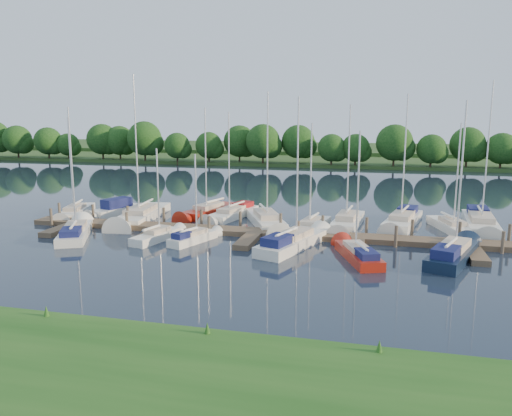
% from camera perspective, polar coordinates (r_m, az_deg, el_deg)
% --- Properties ---
extents(ground, '(260.00, 260.00, 0.00)m').
position_cam_1_polar(ground, '(32.93, -3.24, -6.28)').
color(ground, '#182230').
rests_on(ground, ground).
extents(near_bank, '(90.00, 10.00, 0.50)m').
position_cam_1_polar(near_bank, '(19.29, -18.02, -18.84)').
color(near_bank, '#1B4B15').
rests_on(near_bank, ground).
extents(dock, '(40.00, 6.00, 0.40)m').
position_cam_1_polar(dock, '(39.68, -0.17, -3.02)').
color(dock, brown).
rests_on(dock, ground).
extents(mooring_pilings, '(38.24, 2.84, 2.00)m').
position_cam_1_polar(mooring_pilings, '(40.65, 0.21, -2.11)').
color(mooring_pilings, '#473D33').
rests_on(mooring_pilings, ground).
extents(far_shore, '(180.00, 30.00, 0.60)m').
position_cam_1_polar(far_shore, '(105.93, 8.70, 5.50)').
color(far_shore, '#24461B').
rests_on(far_shore, ground).
extents(distant_hill, '(220.00, 40.00, 1.40)m').
position_cam_1_polar(distant_hill, '(130.75, 9.70, 6.61)').
color(distant_hill, '#385525').
rests_on(distant_hill, ground).
extents(treeline, '(146.79, 10.40, 8.25)m').
position_cam_1_polar(treeline, '(92.26, 10.28, 7.16)').
color(treeline, '#38281C').
rests_on(treeline, ground).
extents(sailboat_n_0, '(3.46, 7.65, 9.67)m').
position_cam_1_polar(sailboat_n_0, '(50.91, -19.99, -0.54)').
color(sailboat_n_0, white).
rests_on(sailboat_n_0, ground).
extents(motorboat, '(3.45, 6.01, 2.02)m').
position_cam_1_polar(motorboat, '(50.08, -15.76, -0.32)').
color(motorboat, white).
rests_on(motorboat, ground).
extents(sailboat_n_2, '(3.51, 10.81, 13.51)m').
position_cam_1_polar(sailboat_n_2, '(47.13, -13.09, -1.01)').
color(sailboat_n_2, white).
rests_on(sailboat_n_2, ground).
extents(sailboat_n_3, '(3.91, 8.30, 10.62)m').
position_cam_1_polar(sailboat_n_3, '(48.15, -5.47, -0.53)').
color(sailboat_n_3, '#9E1C0E').
rests_on(sailboat_n_3, ground).
extents(sailboat_n_4, '(3.51, 8.06, 10.18)m').
position_cam_1_polar(sailboat_n_4, '(46.90, -2.79, -0.75)').
color(sailboat_n_4, white).
rests_on(sailboat_n_4, ground).
extents(sailboat_n_5, '(5.38, 9.15, 11.91)m').
position_cam_1_polar(sailboat_n_5, '(43.73, 1.21, -1.63)').
color(sailboat_n_5, white).
rests_on(sailboat_n_5, ground).
extents(sailboat_n_6, '(2.72, 7.34, 9.21)m').
position_cam_1_polar(sailboat_n_6, '(42.13, 6.25, -2.18)').
color(sailboat_n_6, white).
rests_on(sailboat_n_6, ground).
extents(sailboat_n_7, '(2.67, 8.47, 10.88)m').
position_cam_1_polar(sailboat_n_7, '(43.65, 10.35, -1.82)').
color(sailboat_n_7, white).
rests_on(sailboat_n_7, ground).
extents(sailboat_n_8, '(3.86, 9.29, 11.69)m').
position_cam_1_polar(sailboat_n_8, '(45.37, 16.34, -1.55)').
color(sailboat_n_8, white).
rests_on(sailboat_n_8, ground).
extents(sailboat_n_9, '(3.40, 7.26, 9.30)m').
position_cam_1_polar(sailboat_n_9, '(44.63, 21.50, -2.14)').
color(sailboat_n_9, white).
rests_on(sailboat_n_9, ground).
extents(sailboat_n_10, '(3.02, 10.11, 12.75)m').
position_cam_1_polar(sailboat_n_10, '(46.64, 24.28, -1.73)').
color(sailboat_n_10, white).
rests_on(sailboat_n_10, ground).
extents(sailboat_s_0, '(4.94, 8.11, 10.52)m').
position_cam_1_polar(sailboat_s_0, '(42.44, -19.92, -2.61)').
color(sailboat_s_0, white).
rests_on(sailboat_s_0, ground).
extents(sailboat_s_1, '(2.37, 5.68, 7.40)m').
position_cam_1_polar(sailboat_s_1, '(39.35, -11.16, -3.23)').
color(sailboat_s_1, white).
rests_on(sailboat_s_1, ground).
extents(sailboat_s_2, '(2.71, 5.29, 7.00)m').
position_cam_1_polar(sailboat_s_2, '(38.28, -7.10, -3.44)').
color(sailboat_s_2, white).
rests_on(sailboat_s_2, ground).
extents(sailboat_s_3, '(4.35, 8.77, 11.27)m').
position_cam_1_polar(sailboat_s_3, '(36.58, 4.30, -4.01)').
color(sailboat_s_3, white).
rests_on(sailboat_s_3, ground).
extents(sailboat_s_4, '(3.58, 6.90, 8.87)m').
position_cam_1_polar(sailboat_s_4, '(34.42, 11.50, -5.19)').
color(sailboat_s_4, '#9E1C0E').
rests_on(sailboat_s_4, ground).
extents(sailboat_s_5, '(4.36, 8.42, 10.94)m').
position_cam_1_polar(sailboat_s_5, '(35.93, 21.64, -5.01)').
color(sailboat_s_5, black).
rests_on(sailboat_s_5, ground).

